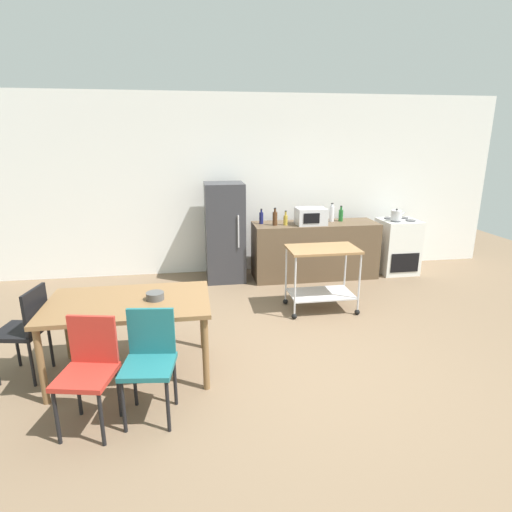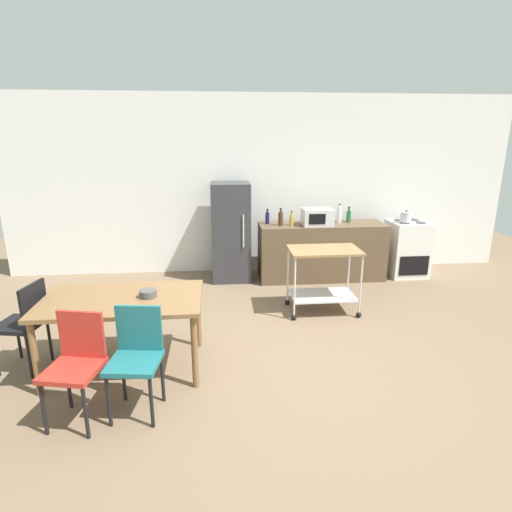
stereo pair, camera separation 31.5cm
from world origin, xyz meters
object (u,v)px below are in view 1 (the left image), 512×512
chair_teal (150,357)px  bottle_olive_oil (341,215)px  stove_oven (397,246)px  kitchen_cart (322,268)px  kettle (396,215)px  bottle_wine (275,218)px  dining_table (129,309)px  bottle_vinegar (332,213)px  chair_black (26,327)px  fruit_bowl (155,296)px  bottle_hot_sauce (261,218)px  bottle_sesame_oil (286,220)px  refrigerator (225,232)px  microwave (311,216)px  chair_red (89,366)px

chair_teal → bottle_olive_oil: bottle_olive_oil is taller
stove_oven → bottle_olive_oil: bearing=176.4°
kitchen_cart → kettle: size_ratio=3.80×
bottle_wine → stove_oven: bearing=2.6°
dining_table → bottle_vinegar: 3.90m
chair_black → bottle_olive_oil: bottle_olive_oil is taller
dining_table → bottle_olive_oil: bearing=40.9°
bottle_wine → fruit_bowl: 2.97m
chair_black → stove_oven: 5.56m
bottle_hot_sauce → bottle_sesame_oil: (0.36, -0.16, -0.01)m
refrigerator → kettle: 2.80m
bottle_sesame_oil → microwave: size_ratio=0.49×
bottle_sesame_oil → microwave: (0.40, -0.02, 0.04)m
refrigerator → fruit_bowl: size_ratio=9.34×
refrigerator → fruit_bowl: bearing=-108.5°
bottle_olive_oil → fruit_bowl: bearing=-136.6°
chair_red → kitchen_cart: bearing=50.4°
bottle_vinegar → fruit_bowl: bottle_vinegar is taller
chair_teal → bottle_hot_sauce: size_ratio=3.74×
chair_teal → kitchen_cart: chair_teal is taller
refrigerator → microwave: refrigerator is taller
chair_teal → bottle_olive_oil: size_ratio=3.54×
bottle_olive_oil → stove_oven: bearing=-3.6°
chair_red → stove_oven: (4.25, 3.29, -0.07)m
dining_table → fruit_bowl: size_ratio=9.04×
chair_teal → microwave: 3.85m
stove_oven → microwave: (-1.56, -0.12, 0.58)m
chair_teal → stove_oven: (3.79, 3.22, -0.07)m
bottle_wine → bottle_sesame_oil: bearing=-2.7°
kitchen_cart → fruit_bowl: bearing=-149.2°
stove_oven → fruit_bowl: bearing=-145.9°
bottle_wine → microwave: size_ratio=0.59×
chair_red → kettle: bearing=50.2°
microwave → chair_black: bearing=-145.5°
chair_teal → bottle_sesame_oil: bearing=67.1°
chair_black → dining_table: bearing=95.5°
chair_black → fruit_bowl: chair_black is taller
chair_teal → chair_red: size_ratio=1.00×
stove_oven → kettle: (-0.12, -0.10, 0.55)m
chair_teal → bottle_olive_oil: (2.79, 3.28, 0.48)m
bottle_wine → bottle_olive_oil: bottle_wine is taller
chair_red → kitchen_cart: chair_red is taller
bottle_hot_sauce → refrigerator: bearing=177.6°
bottle_hot_sauce → fruit_bowl: (-1.46, -2.62, -0.21)m
bottle_wine → bottle_olive_oil: size_ratio=1.08×
chair_teal → refrigerator: size_ratio=0.57×
chair_teal → refrigerator: 3.43m
bottle_hot_sauce → bottle_olive_oil: (1.32, 0.01, 0.00)m
chair_red → microwave: microwave is taller
stove_oven → fruit_bowl: 4.58m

